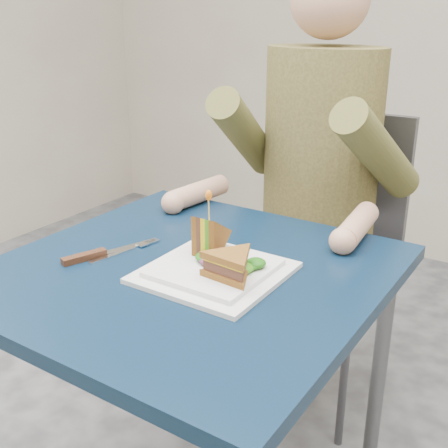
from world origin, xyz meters
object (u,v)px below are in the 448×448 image
Objects in this scene: table at (191,301)px; knife at (93,255)px; fork at (123,251)px; sandwich_flat at (231,265)px; plate at (214,271)px; sandwich_upright at (209,238)px; diner at (320,128)px; chair at (327,239)px.

table is 0.23m from knife.
sandwich_flat is at bearing -1.65° from fork.
knife reaches higher than fork.
sandwich_upright reaches higher than plate.
table is 1.01× the size of diner.
plate is at bearing -85.05° from chair.
knife reaches higher than table.
plate is at bearing 155.56° from sandwich_flat.
knife is at bearing -171.56° from sandwich_flat.
diner reaches higher than chair.
sandwich_upright is at bearing -87.99° from diner.
diner is at bearing -90.00° from chair.
fork is 0.83× the size of knife.
chair is 0.39m from diner.
sandwich_flat is at bearing -35.47° from sandwich_upright.
knife is (-0.32, -0.05, -0.04)m from sandwich_flat.
sandwich_upright reaches higher than sandwich_flat.
diner is (-0.00, 0.62, 0.26)m from table.
sandwich_flat is 0.61× the size of knife.
diner reaches higher than plate.
chair is 7.13× the size of sandwich_flat.
plate is at bearing 4.25° from fork.
fork is at bearing -104.45° from diner.
sandwich_upright is (0.02, 0.04, 0.13)m from table.
plate is 1.99× the size of sandwich_flat.
chair is at bearing 77.65° from fork.
plate is (0.06, -0.62, -0.18)m from diner.
chair is at bearing 90.00° from table.
chair is at bearing 98.90° from sandwich_flat.
table is 3.49× the size of knife.
sandwich_upright is at bearing -88.32° from chair.
table is at bearing -90.00° from diner.
table is at bearing 166.41° from sandwich_flat.
chair is 7.65× the size of sandwich_upright.
sandwich_flat is 0.73× the size of fork.
sandwich_flat is at bearing -13.59° from table.
diner is 0.59m from sandwich_upright.
table is 0.81× the size of chair.
sandwich_flat is (0.12, -0.76, 0.23)m from chair.
sandwich_flat reaches higher than table.
sandwich_upright is (-0.04, 0.04, 0.05)m from plate.
fork is at bearing 57.72° from knife.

